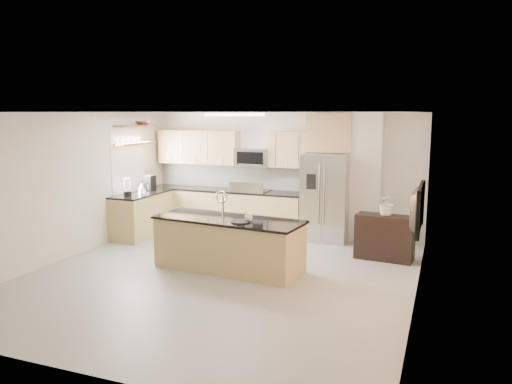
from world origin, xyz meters
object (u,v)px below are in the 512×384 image
at_px(range, 251,211).
at_px(cup, 249,218).
at_px(microwave, 253,158).
at_px(credenza, 385,237).
at_px(platter, 240,222).
at_px(coffee_maker, 150,183).
at_px(television, 411,208).
at_px(flower_vase, 388,197).
at_px(kettle, 142,188).
at_px(island, 229,244).
at_px(refrigerator, 326,197).
at_px(blender, 127,188).
at_px(bowl, 143,122).

relative_size(range, cup, 8.81).
height_order(range, microwave, microwave).
bearing_deg(credenza, platter, -134.42).
bearing_deg(range, platter, -71.86).
xyz_separation_m(credenza, coffee_maker, (-5.05, 0.34, 0.67)).
bearing_deg(television, platter, 81.61).
bearing_deg(flower_vase, microwave, 159.64).
height_order(credenza, coffee_maker, coffee_maker).
height_order(range, kettle, kettle).
distance_m(island, coffee_maker, 3.33).
height_order(island, coffee_maker, island).
xyz_separation_m(microwave, refrigerator, (1.66, -0.17, -0.74)).
height_order(island, television, television).
height_order(blender, kettle, blender).
xyz_separation_m(range, bowl, (-2.25, -0.66, 1.91)).
xyz_separation_m(island, kettle, (-2.62, 1.44, 0.60)).
bearing_deg(platter, refrigerator, 74.15).
xyz_separation_m(blender, television, (5.58, -1.57, 0.27)).
height_order(blender, coffee_maker, blender).
bearing_deg(range, cup, -69.29).
relative_size(microwave, coffee_maker, 2.35).
xyz_separation_m(kettle, flower_vase, (5.00, 0.12, 0.09)).
relative_size(credenza, blender, 2.70).
xyz_separation_m(refrigerator, television, (1.85, -3.07, 0.46)).
xyz_separation_m(microwave, island, (0.60, -2.67, -1.19)).
xyz_separation_m(credenza, flower_vase, (0.02, 0.05, 0.73)).
bearing_deg(credenza, television, -69.30).
xyz_separation_m(cup, blender, (-3.07, 1.09, 0.16)).
bearing_deg(flower_vase, television, -75.99).
distance_m(blender, television, 5.81).
bearing_deg(cup, flower_vase, 39.83).
distance_m(microwave, blender, 2.72).
relative_size(island, platter, 8.06).
height_order(kettle, bowl, bowl).
distance_m(cup, blender, 3.26).
distance_m(range, platter, 2.91).
xyz_separation_m(cup, television, (2.51, -0.49, 0.43)).
bearing_deg(television, kettle, 69.98).
xyz_separation_m(microwave, television, (3.51, -3.24, -0.28)).
relative_size(bowl, television, 0.38).
distance_m(credenza, cup, 2.59).
xyz_separation_m(platter, flower_vase, (2.08, 1.75, 0.25)).
bearing_deg(television, island, 78.77).
height_order(microwave, refrigerator, microwave).
relative_size(credenza, cup, 7.75).
height_order(credenza, kettle, kettle).
bearing_deg(range, bowl, -163.74).
bearing_deg(platter, bowl, 146.54).
xyz_separation_m(cup, coffee_maker, (-3.09, 1.95, 0.15)).
bearing_deg(flower_vase, kettle, -178.59).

